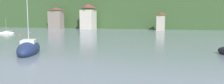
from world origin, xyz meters
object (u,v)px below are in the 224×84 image
Objects in this scene: sailboat_mid_6 at (29,48)px; mooring_buoy_near at (20,35)px; shore_building_central at (161,22)px; shore_building_west at (56,18)px; shore_building_westcentral at (88,17)px; mooring_buoy_far at (54,34)px; sailboat_far_1 at (6,33)px.

sailboat_mid_6 is 33.30m from mooring_buoy_near.
sailboat_mid_6 reaches higher than shore_building_central.
shore_building_west is 48.18m from shore_building_central.
shore_building_westcentral reaches higher than mooring_buoy_far.
sailboat_mid_6 is (-10.76, -64.05, -2.93)m from shore_building_central.
shore_building_central is 55.26m from sailboat_far_1.
sailboat_far_1 is at bearing -103.09° from shore_building_westcentral.
shore_building_westcentral is 2.26× the size of sailboat_far_1.
sailboat_mid_6 reaches higher than shore_building_west.
shore_building_west is at bearing -120.69° from sailboat_far_1.
sailboat_far_1 is 8.75× the size of mooring_buoy_near.
mooring_buoy_far is (14.13, 2.80, -0.26)m from sailboat_far_1.
sailboat_far_1 is 9.14× the size of mooring_buoy_far.
mooring_buoy_far is (-26.89, -34.09, -3.47)m from shore_building_central.
mooring_buoy_far is at bearing 178.08° from sailboat_mid_6.
shore_building_west is 74.64m from sailboat_mid_6.
shore_building_central is at bearing -179.56° from sailboat_far_1.
mooring_buoy_near is at bearing 116.58° from sailboat_far_1.
sailboat_far_1 is 40.66m from sailboat_mid_6.
mooring_buoy_near is (-33.64, -39.86, -3.47)m from shore_building_central.
shore_building_west is 43.07m from mooring_buoy_near.
shore_building_central is at bearing -2.58° from shore_building_westcentral.
mooring_buoy_near is 8.88m from mooring_buoy_far.
shore_building_west is 38.25m from sailboat_far_1.
shore_building_westcentral is 39.70m from sailboat_far_1.
shore_building_central is 43.56m from mooring_buoy_far.
shore_building_west reaches higher than mooring_buoy_near.
shore_building_westcentral is 1.58× the size of shore_building_central.
shore_building_westcentral is 0.85× the size of sailboat_mid_6.
shore_building_central is (32.11, -1.44, -2.00)m from shore_building_westcentral.
mooring_buoy_near is (-1.53, -41.30, -5.47)m from shore_building_westcentral.
mooring_buoy_far is at bearing 40.52° from mooring_buoy_near.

